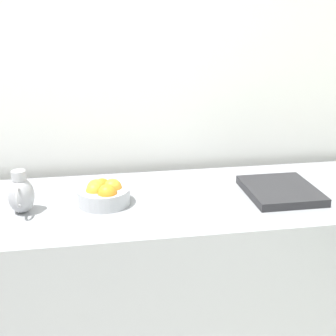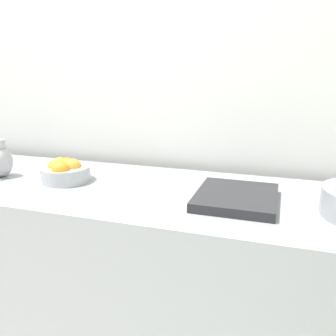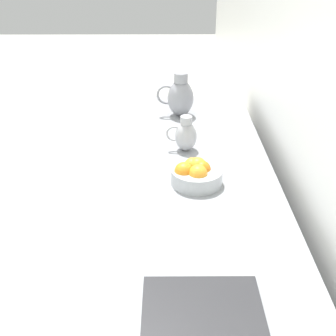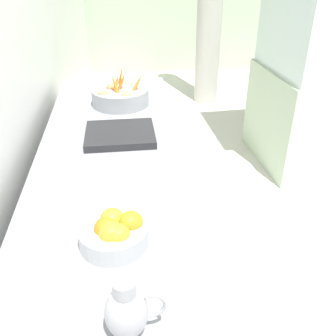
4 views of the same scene
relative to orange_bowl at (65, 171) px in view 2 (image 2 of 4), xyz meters
The scene contains 5 objects.
tile_wall_left 1.09m from the orange_bowl, 120.30° to the left, with size 0.10×8.38×3.00m, color white.
prep_counter 0.58m from the orange_bowl, 91.72° to the left, with size 0.71×2.88×0.89m, color gray.
orange_bowl is the anchor object (origin of this frame).
metal_pitcher_short 0.33m from the orange_bowl, 84.57° to the right, with size 0.15×0.11×0.18m.
counter_sink_basin 0.78m from the orange_bowl, 88.11° to the left, with size 0.34×0.30×0.04m, color #232326.
Camera 2 is at (-0.15, 0.61, 1.38)m, focal length 37.97 mm.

